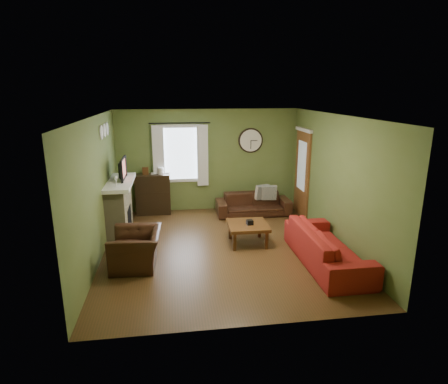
{
  "coord_description": "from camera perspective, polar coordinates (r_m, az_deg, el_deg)",
  "views": [
    {
      "loc": [
        -0.94,
        -6.86,
        3.05
      ],
      "look_at": [
        0.1,
        0.4,
        1.05
      ],
      "focal_mm": 30.0,
      "sensor_mm": 36.0,
      "label": 1
    }
  ],
  "objects": [
    {
      "name": "mantel",
      "position": [
        8.31,
        -15.74,
        1.39
      ],
      "size": [
        0.58,
        1.6,
        0.08
      ],
      "primitive_type": "cube",
      "color": "white",
      "rests_on": "fireplace"
    },
    {
      "name": "tv_screen",
      "position": [
        8.38,
        -15.07,
        3.45
      ],
      "size": [
        0.02,
        0.62,
        0.36
      ],
      "primitive_type": "cube",
      "color": "#994C3F",
      "rests_on": "mantel"
    },
    {
      "name": "curtain_right",
      "position": [
        9.51,
        -3.28,
        5.55
      ],
      "size": [
        0.28,
        0.04,
        1.55
      ],
      "primitive_type": "cube",
      "color": "white",
      "rests_on": "wall_back"
    },
    {
      "name": "ceiling",
      "position": [
        6.93,
        -0.36,
        11.54
      ],
      "size": [
        4.6,
        5.2,
        0.0
      ],
      "primitive_type": "cube",
      "color": "white",
      "rests_on": "ground"
    },
    {
      "name": "curtain_rod",
      "position": [
        9.37,
        -6.76,
        10.39
      ],
      "size": [
        0.03,
        0.03,
        1.5
      ],
      "primitive_type": "cylinder",
      "color": "black",
      "rests_on": "wall_back"
    },
    {
      "name": "window_pane",
      "position": [
        9.57,
        -6.64,
        5.84
      ],
      "size": [
        1.0,
        0.02,
        1.3
      ],
      "primitive_type": null,
      "color": "silver",
      "rests_on": "wall_back"
    },
    {
      "name": "curtain_left",
      "position": [
        9.48,
        -9.95,
        5.32
      ],
      "size": [
        0.28,
        0.04,
        1.55
      ],
      "primitive_type": "cube",
      "color": "white",
      "rests_on": "wall_back"
    },
    {
      "name": "medallion_right",
      "position": [
        8.5,
        -17.41,
        9.18
      ],
      "size": [
        0.28,
        0.28,
        0.03
      ],
      "primitive_type": "cylinder",
      "color": "white",
      "rests_on": "wall_left"
    },
    {
      "name": "wine_glass_a",
      "position": [
        7.8,
        -16.12,
        1.58
      ],
      "size": [
        0.07,
        0.07,
        0.21
      ],
      "primitive_type": null,
      "color": "white",
      "rests_on": "mantel"
    },
    {
      "name": "wall_front",
      "position": [
        4.7,
        3.99,
        -6.67
      ],
      "size": [
        4.6,
        0.0,
        2.6
      ],
      "primitive_type": "cube",
      "color": "#5B6F36",
      "rests_on": "ground"
    },
    {
      "name": "wall_clock",
      "position": [
        9.71,
        4.09,
        7.83
      ],
      "size": [
        0.64,
        0.06,
        0.64
      ],
      "primitive_type": null,
      "color": "white",
      "rests_on": "wall_back"
    },
    {
      "name": "sofa_red",
      "position": [
        7.06,
        15.4,
        -7.98
      ],
      "size": [
        0.89,
        2.27,
        0.66
      ],
      "primitive_type": "imported",
      "rotation": [
        0.0,
        0.0,
        1.57
      ],
      "color": "maroon",
      "rests_on": "floor"
    },
    {
      "name": "fireplace",
      "position": [
        8.47,
        -15.66,
        -2.49
      ],
      "size": [
        0.4,
        1.4,
        1.1
      ],
      "primitive_type": "cube",
      "color": "tan",
      "rests_on": "floor"
    },
    {
      "name": "pillow_left",
      "position": [
        9.54,
        5.86,
        -0.01
      ],
      "size": [
        0.38,
        0.22,
        0.37
      ],
      "primitive_type": "cube",
      "rotation": [
        0.0,
        0.0,
        0.33
      ],
      "color": "gray",
      "rests_on": "sofa_brown"
    },
    {
      "name": "medallion_left",
      "position": [
        7.81,
        -18.2,
        8.63
      ],
      "size": [
        0.28,
        0.28,
        0.03
      ],
      "primitive_type": "cylinder",
      "color": "white",
      "rests_on": "wall_left"
    },
    {
      "name": "wall_left",
      "position": [
        7.21,
        -18.77,
        0.38
      ],
      "size": [
        0.0,
        5.2,
        2.6
      ],
      "primitive_type": "cube",
      "color": "#5B6F36",
      "rests_on": "ground"
    },
    {
      "name": "floor",
      "position": [
        7.56,
        -0.33,
        -8.52
      ],
      "size": [
        4.6,
        5.2,
        0.0
      ],
      "primitive_type": "cube",
      "color": "#4C3219",
      "rests_on": "ground"
    },
    {
      "name": "wine_glass_b",
      "position": [
        7.82,
        -16.11,
        1.6
      ],
      "size": [
        0.07,
        0.07,
        0.21
      ],
      "primitive_type": null,
      "color": "white",
      "rests_on": "mantel"
    },
    {
      "name": "firebox",
      "position": [
        8.52,
        -14.27,
        -4.05
      ],
      "size": [
        0.04,
        0.6,
        0.55
      ],
      "primitive_type": "cube",
      "color": "black",
      "rests_on": "fireplace"
    },
    {
      "name": "wall_right",
      "position": [
        7.78,
        16.69,
        1.61
      ],
      "size": [
        0.0,
        5.2,
        2.6
      ],
      "primitive_type": "cube",
      "color": "#5B6F36",
      "rests_on": "ground"
    },
    {
      "name": "coffee_table",
      "position": [
        7.71,
        3.62,
        -6.36
      ],
      "size": [
        0.81,
        0.81,
        0.42
      ],
      "primitive_type": null,
      "rotation": [
        0.0,
        0.0,
        -0.02
      ],
      "color": "#4F2D13",
      "rests_on": "floor"
    },
    {
      "name": "armchair",
      "position": [
        6.92,
        -13.22,
        -8.41
      ],
      "size": [
        0.91,
        1.02,
        0.64
      ],
      "primitive_type": "imported",
      "rotation": [
        0.0,
        0.0,
        -1.61
      ],
      "color": "black",
      "rests_on": "floor"
    },
    {
      "name": "door",
      "position": [
        9.49,
        11.83,
        2.78
      ],
      "size": [
        0.05,
        0.9,
        2.1
      ],
      "primitive_type": "cube",
      "color": "brown",
      "rests_on": "floor"
    },
    {
      "name": "book",
      "position": [
        9.57,
        -11.04,
        2.37
      ],
      "size": [
        0.16,
        0.21,
        0.02
      ],
      "primitive_type": "imported",
      "rotation": [
        0.0,
        0.0,
        0.02
      ],
      "color": "#4F2D13",
      "rests_on": "bookshelf"
    },
    {
      "name": "tissue_box",
      "position": [
        7.62,
        3.93,
        -5.13
      ],
      "size": [
        0.14,
        0.14,
        0.1
      ],
      "primitive_type": "cube",
      "rotation": [
        0.0,
        0.0,
        0.11
      ],
      "color": "black",
      "rests_on": "coffee_table"
    },
    {
      "name": "sofa_brown",
      "position": [
        9.48,
        4.47,
        -1.83
      ],
      "size": [
        1.85,
        0.72,
        0.54
      ],
      "primitive_type": "imported",
      "color": "black",
      "rests_on": "floor"
    },
    {
      "name": "medallion_mid",
      "position": [
        8.16,
        -17.79,
        8.92
      ],
      "size": [
        0.28,
        0.28,
        0.03
      ],
      "primitive_type": "cylinder",
      "color": "white",
      "rests_on": "wall_left"
    },
    {
      "name": "bookshelf",
      "position": [
        9.61,
        -10.74,
        -0.34
      ],
      "size": [
        0.86,
        0.36,
        1.02
      ],
      "primitive_type": null,
      "color": "black",
      "rests_on": "floor"
    },
    {
      "name": "pillow_right",
      "position": [
        9.5,
        6.91,
        -0.11
      ],
      "size": [
        0.38,
        0.15,
        0.37
      ],
      "primitive_type": "cube",
      "rotation": [
        0.0,
        0.0,
        -0.11
      ],
      "color": "gray",
      "rests_on": "sofa_brown"
    },
    {
      "name": "wall_back",
      "position": [
        9.66,
        -2.44,
        4.82
      ],
      "size": [
        4.6,
        0.0,
        2.6
      ],
      "primitive_type": "cube",
      "color": "#5B6F36",
      "rests_on": "ground"
    },
    {
      "name": "tv",
      "position": [
        8.41,
        -15.59,
        3.06
      ],
      "size": [
        0.08,
        0.6,
        0.35
      ],
      "primitive_type": "imported",
      "rotation": [
        0.0,
        0.0,
        1.57
      ],
      "color": "black",
      "rests_on": "mantel"
    }
  ]
}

